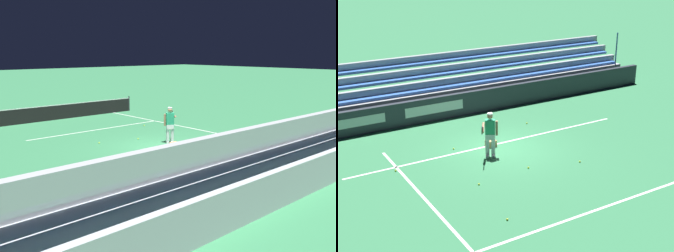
{
  "view_description": "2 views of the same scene",
  "coord_description": "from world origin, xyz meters",
  "views": [
    {
      "loc": [
        -11.53,
        -12.94,
        4.29
      ],
      "look_at": [
        0.1,
        -0.16,
        0.99
      ],
      "focal_mm": 42.0,
      "sensor_mm": 36.0,
      "label": 1
    },
    {
      "loc": [
        8.63,
        14.54,
        7.19
      ],
      "look_at": [
        0.49,
        1.14,
        1.4
      ],
      "focal_mm": 50.0,
      "sensor_mm": 36.0,
      "label": 2
    }
  ],
  "objects": [
    {
      "name": "ground_plane",
      "position": [
        0.0,
        0.0,
        0.0
      ],
      "size": [
        160.0,
        160.0,
        0.0
      ],
      "primitive_type": "plane",
      "color": "#337A4C"
    },
    {
      "name": "court_baseline_white",
      "position": [
        0.0,
        -0.5,
        0.0
      ],
      "size": [
        12.0,
        0.1,
        0.01
      ],
      "primitive_type": "cube",
      "color": "white",
      "rests_on": "ground"
    },
    {
      "name": "court_sideline_white",
      "position": [
        4.11,
        4.0,
        0.0
      ],
      "size": [
        0.1,
        12.0,
        0.01
      ],
      "primitive_type": "cube",
      "color": "white",
      "rests_on": "ground"
    },
    {
      "name": "court_service_line_white",
      "position": [
        0.0,
        5.5,
        0.0
      ],
      "size": [
        8.22,
        0.1,
        0.01
      ],
      "primitive_type": "cube",
      "color": "white",
      "rests_on": "ground"
    },
    {
      "name": "back_wall_sponsor_board",
      "position": [
        0.01,
        -4.45,
        0.55
      ],
      "size": [
        23.48,
        0.25,
        1.1
      ],
      "color": "#2D333D",
      "rests_on": "ground"
    },
    {
      "name": "bleacher_stand",
      "position": [
        0.0,
        -6.28,
        0.73
      ],
      "size": [
        22.31,
        2.4,
        2.95
      ],
      "color": "#9EA3A8",
      "rests_on": "ground"
    },
    {
      "name": "tennis_player",
      "position": [
        0.75,
        0.42,
        0.89
      ],
      "size": [
        0.94,
        0.85,
        1.71
      ],
      "color": "silver",
      "rests_on": "ground"
    },
    {
      "name": "ball_box_cardboard",
      "position": [
        0.26,
        -0.41,
        0.13
      ],
      "size": [
        0.41,
        0.31,
        0.26
      ],
      "primitive_type": "cube",
      "rotation": [
        0.0,
        0.0,
        -0.02
      ],
      "color": "#A87F51",
      "rests_on": "ground"
    },
    {
      "name": "tennis_ball_near_player",
      "position": [
        0.11,
        2.05,
        0.03
      ],
      "size": [
        0.07,
        0.07,
        0.07
      ],
      "primitive_type": "sphere",
      "color": "#CCE533",
      "rests_on": "ground"
    },
    {
      "name": "tennis_ball_toward_net",
      "position": [
        -1.79,
        2.6,
        0.03
      ],
      "size": [
        0.07,
        0.07,
        0.07
      ],
      "primitive_type": "sphere",
      "color": "#CCE533",
      "rests_on": "ground"
    },
    {
      "name": "tennis_ball_far_left",
      "position": [
        2.22,
        2.26,
        0.03
      ],
      "size": [
        0.07,
        0.07,
        0.07
      ],
      "primitive_type": "sphere",
      "color": "#CCE533",
      "rests_on": "ground"
    },
    {
      "name": "tennis_ball_stray_back",
      "position": [
        -2.42,
        -1.86,
        0.03
      ],
      "size": [
        0.07,
        0.07,
        0.07
      ],
      "primitive_type": "sphere",
      "color": "#CCE533",
      "rests_on": "ground"
    },
    {
      "name": "tennis_ball_by_box",
      "position": [
        4.24,
        -0.17,
        0.03
      ],
      "size": [
        0.07,
        0.07,
        0.07
      ],
      "primitive_type": "sphere",
      "color": "#CCE533",
      "rests_on": "ground"
    },
    {
      "name": "tennis_ball_midcourt",
      "position": [
        1.65,
        -0.9,
        0.03
      ],
      "size": [
        0.07,
        0.07,
        0.07
      ],
      "primitive_type": "sphere",
      "color": "#CCE533",
      "rests_on": "ground"
    },
    {
      "name": "tennis_ball_on_baseline",
      "position": [
        2.56,
        4.61,
        0.03
      ],
      "size": [
        0.07,
        0.07,
        0.07
      ],
      "primitive_type": "sphere",
      "color": "#CCE533",
      "rests_on": "ground"
    },
    {
      "name": "tennis_net",
      "position": [
        0.0,
        10.01,
        0.49
      ],
      "size": [
        11.09,
        0.09,
        1.07
      ],
      "color": "#33383D",
      "rests_on": "ground"
    }
  ]
}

